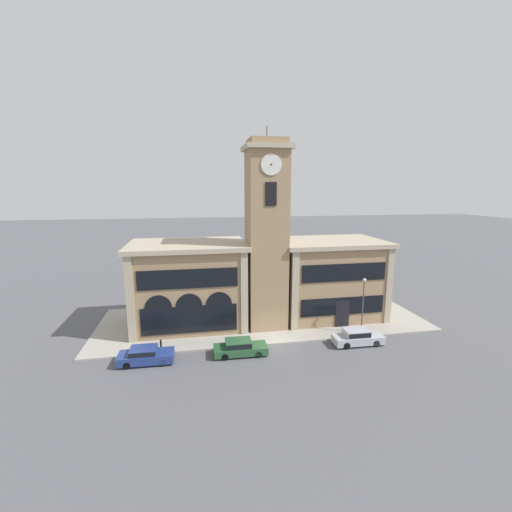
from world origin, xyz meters
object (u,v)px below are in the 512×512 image
object	(u,v)px
parked_car_mid	(240,347)
fire_hydrant	(230,341)
street_lamp	(363,297)
parked_car_near	(145,355)
parked_car_far	(357,337)
bollard	(161,345)

from	to	relation	value
parked_car_mid	fire_hydrant	size ratio (longest dim) A/B	5.41
street_lamp	fire_hydrant	xyz separation A→B (m)	(-13.33, -0.44, -3.30)
parked_car_near	parked_car_far	world-z (taller)	parked_car_far
parked_car_mid	street_lamp	distance (m)	13.18
parked_car_near	fire_hydrant	distance (m)	7.46
parked_car_near	parked_car_far	bearing A→B (deg)	1.15
parked_car_mid	parked_car_far	size ratio (longest dim) A/B	1.00
fire_hydrant	parked_car_far	bearing A→B (deg)	-7.93
parked_car_mid	fire_hydrant	bearing A→B (deg)	114.38
parked_car_near	street_lamp	distance (m)	20.95
parked_car_near	parked_car_far	xyz separation A→B (m)	(19.10, 0.00, 0.06)
parked_car_mid	bollard	distance (m)	7.08
street_lamp	fire_hydrant	bearing A→B (deg)	-178.09
parked_car_near	bollard	distance (m)	2.09
parked_car_far	parked_car_mid	bearing A→B (deg)	-178.85
parked_car_near	parked_car_far	size ratio (longest dim) A/B	0.97
parked_car_mid	fire_hydrant	world-z (taller)	parked_car_mid
parked_car_mid	parked_car_near	bearing A→B (deg)	-178.85
parked_car_far	street_lamp	xyz separation A→B (m)	(1.50, 2.09, 3.10)
bollard	parked_car_mid	bearing A→B (deg)	-14.39
parked_car_near	fire_hydrant	bearing A→B (deg)	13.91
parked_car_mid	parked_car_far	world-z (taller)	parked_car_far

